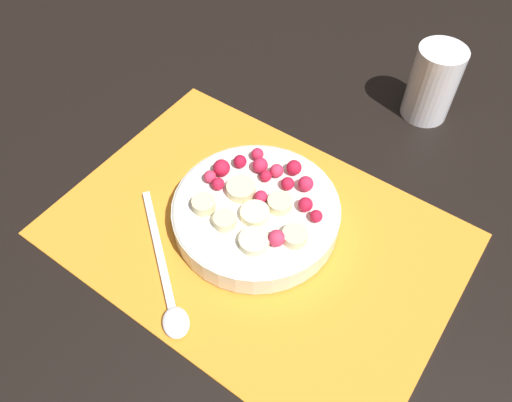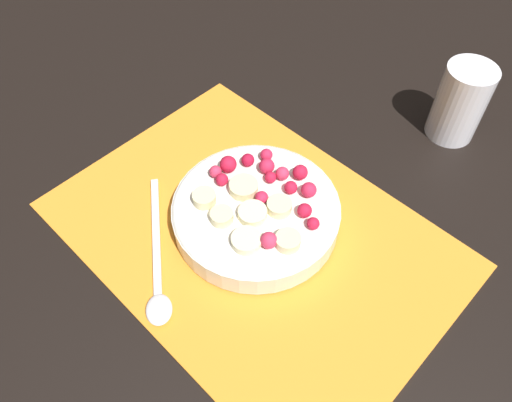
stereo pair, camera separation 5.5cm
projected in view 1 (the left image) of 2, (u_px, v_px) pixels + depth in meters
ground_plane at (255, 235)px, 0.61m from camera, size 3.00×3.00×0.00m
placemat at (255, 234)px, 0.61m from camera, size 0.47×0.33×0.01m
fruit_bowl at (256, 210)px, 0.60m from camera, size 0.20×0.20×0.05m
spoon at (168, 288)px, 0.56m from camera, size 0.17×0.14×0.01m
drinking_glass at (433, 83)px, 0.70m from camera, size 0.07×0.07×0.11m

